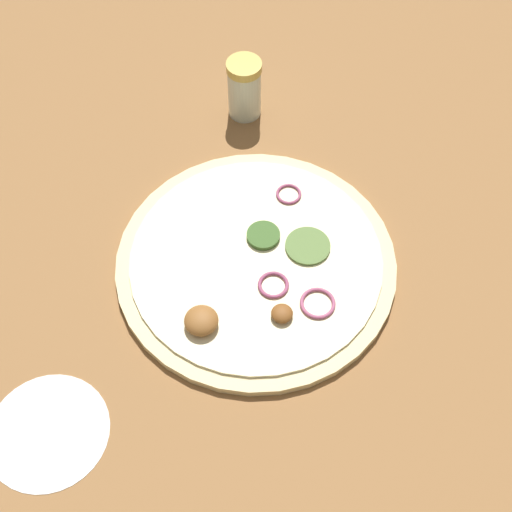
% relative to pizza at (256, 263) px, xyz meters
% --- Properties ---
extents(ground_plane, '(3.00, 3.00, 0.00)m').
position_rel_pizza_xyz_m(ground_plane, '(0.00, 0.00, -0.01)').
color(ground_plane, olive).
extents(pizza, '(0.34, 0.34, 0.04)m').
position_rel_pizza_xyz_m(pizza, '(0.00, 0.00, 0.00)').
color(pizza, beige).
rests_on(pizza, ground_plane).
extents(spice_jar, '(0.05, 0.05, 0.09)m').
position_rel_pizza_xyz_m(spice_jar, '(0.26, 0.03, 0.04)').
color(spice_jar, silver).
rests_on(spice_jar, ground_plane).
extents(flour_patch, '(0.13, 0.13, 0.00)m').
position_rel_pizza_xyz_m(flour_patch, '(-0.22, 0.21, -0.01)').
color(flour_patch, white).
rests_on(flour_patch, ground_plane).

